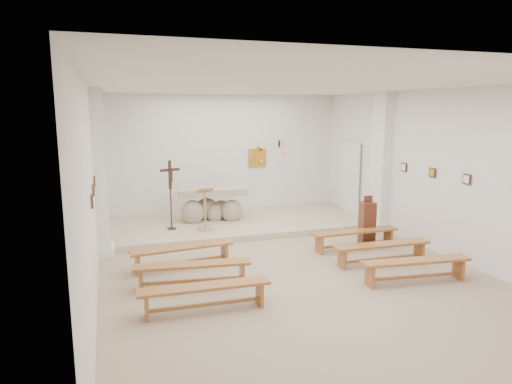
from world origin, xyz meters
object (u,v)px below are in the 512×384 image
object	(u,v)px
crucifix_stand	(171,190)
bench_right_front	(355,235)
bench_left_front	(183,252)
bench_left_second	(192,269)
bench_left_third	(205,292)
lectern	(205,208)
donation_pedestal	(367,223)
altar	(212,207)
bench_right_second	(382,249)
bench_right_third	(416,265)

from	to	relation	value
crucifix_stand	bench_right_front	world-z (taller)	crucifix_stand
bench_left_front	bench_left_second	size ratio (longest dim) A/B	1.00
bench_left_second	bench_left_third	distance (m)	1.05
lectern	bench_right_front	size ratio (longest dim) A/B	0.54
lectern	bench_left_second	xyz separation A→B (m)	(-0.91, -3.18, -0.37)
crucifix_stand	bench_right_front	bearing A→B (deg)	-53.05
donation_pedestal	bench_right_front	xyz separation A→B (m)	(-0.46, -0.26, -0.18)
altar	bench_right_front	world-z (taller)	altar
crucifix_stand	bench_left_second	bearing A→B (deg)	-111.61
bench_right_front	bench_left_second	xyz separation A→B (m)	(-3.83, -1.05, 0.00)
crucifix_stand	bench_left_front	bearing A→B (deg)	-112.51
bench_right_front	bench_left_third	xyz separation A→B (m)	(-3.83, -2.10, 0.00)
donation_pedestal	bench_right_front	bearing A→B (deg)	-144.79
altar	bench_right_second	distance (m)	4.85
bench_left_third	bench_right_third	size ratio (longest dim) A/B	0.99
donation_pedestal	bench_right_second	world-z (taller)	donation_pedestal
donation_pedestal	bench_left_front	distance (m)	4.30
bench_right_second	bench_right_third	size ratio (longest dim) A/B	0.99
bench_left_third	bench_right_front	bearing A→B (deg)	30.51
bench_left_second	bench_right_second	bearing A→B (deg)	7.27
lectern	bench_right_front	distance (m)	3.63
lectern	crucifix_stand	bearing A→B (deg)	153.52
bench_right_front	bench_left_second	size ratio (longest dim) A/B	0.99
crucifix_stand	altar	bearing A→B (deg)	8.86
donation_pedestal	bench_left_third	xyz separation A→B (m)	(-4.29, -2.35, -0.18)
crucifix_stand	bench_right_second	distance (m)	5.16
donation_pedestal	bench_right_second	distance (m)	1.39
bench_right_front	altar	bearing A→B (deg)	128.59
bench_left_third	crucifix_stand	bearing A→B (deg)	90.17
bench_left_front	bench_left_third	size ratio (longest dim) A/B	1.01
donation_pedestal	bench_right_second	bearing A→B (deg)	-103.28
bench_right_second	donation_pedestal	bearing A→B (deg)	72.44
donation_pedestal	bench_left_third	world-z (taller)	donation_pedestal
altar	crucifix_stand	world-z (taller)	crucifix_stand
bench_right_front	bench_left_third	bearing A→B (deg)	-152.16
bench_left_second	bench_right_front	bearing A→B (deg)	22.59
bench_left_front	bench_left_second	world-z (taller)	same
lectern	bench_left_front	distance (m)	2.34
donation_pedestal	bench_left_front	bearing A→B (deg)	-170.62
donation_pedestal	bench_right_third	size ratio (longest dim) A/B	0.56
bench_right_second	bench_left_third	bearing A→B (deg)	-162.99
bench_left_second	lectern	bearing A→B (deg)	81.31
lectern	donation_pedestal	world-z (taller)	lectern
bench_left_second	bench_right_second	distance (m)	3.83
bench_left_second	bench_left_third	world-z (taller)	same
crucifix_stand	bench_right_second	xyz separation A→B (m)	(3.70, -3.51, -0.82)
bench_right_second	bench_left_third	world-z (taller)	same
bench_left_second	bench_right_second	xyz separation A→B (m)	(3.83, -0.00, 0.00)
donation_pedestal	altar	bearing A→B (deg)	142.60
altar	donation_pedestal	xyz separation A→B (m)	(2.99, -2.83, -0.01)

